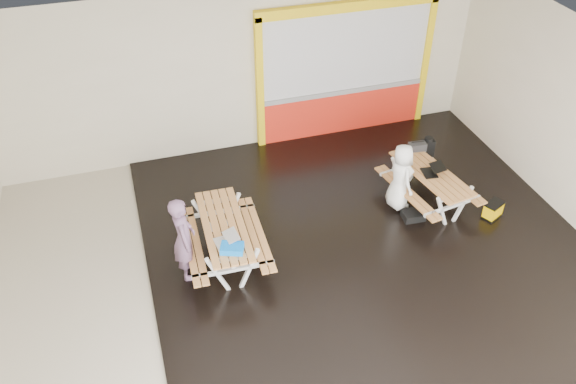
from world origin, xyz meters
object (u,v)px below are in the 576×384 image
object	(u,v)px
person_right	(401,176)
picnic_table_left	(224,233)
laptop_left	(226,241)
dark_case	(413,215)
picnic_table_right	(430,180)
toolbox	(417,147)
laptop_right	(432,171)
fluke_bag	(493,210)
blue_pouch	(232,248)
person_left	(184,238)
backpack	(428,147)

from	to	relation	value
person_right	picnic_table_left	bearing A→B (deg)	93.68
laptop_left	dark_case	world-z (taller)	laptop_left
picnic_table_right	dark_case	size ratio (longest dim) A/B	5.08
toolbox	dark_case	distance (m)	1.44
picnic_table_right	laptop_right	distance (m)	0.22
picnic_table_left	fluke_bag	world-z (taller)	picnic_table_left
laptop_right	dark_case	xyz separation A→B (m)	(-0.47, -0.36, -0.66)
blue_pouch	dark_case	xyz separation A→B (m)	(3.51, 0.63, -0.70)
person_right	fluke_bag	size ratio (longest dim) A/B	3.00
picnic_table_left	toolbox	size ratio (longest dim) A/B	5.58
picnic_table_left	dark_case	xyz separation A→B (m)	(3.51, -0.01, -0.47)
fluke_bag	person_right	bearing A→B (deg)	153.50
blue_pouch	fluke_bag	distance (m)	4.97
laptop_right	fluke_bag	size ratio (longest dim) A/B	0.98
dark_case	laptop_right	bearing A→B (deg)	37.12
picnic_table_left	laptop_right	world-z (taller)	laptop_right
laptop_right	toolbox	distance (m)	0.78
person_left	fluke_bag	size ratio (longest dim) A/B	3.52
backpack	fluke_bag	distance (m)	1.79
person_right	toolbox	world-z (taller)	person_right
backpack	picnic_table_left	bearing A→B (deg)	-164.23
blue_pouch	toolbox	distance (m)	4.44
person_left	fluke_bag	bearing A→B (deg)	-88.87
dark_case	picnic_table_left	bearing A→B (deg)	179.76
person_left	blue_pouch	distance (m)	0.82
picnic_table_left	person_right	distance (m)	3.38
toolbox	picnic_table_left	bearing A→B (deg)	-164.58
picnic_table_right	toolbox	world-z (taller)	toolbox
picnic_table_left	laptop_right	distance (m)	4.00
dark_case	person_right	bearing A→B (deg)	110.85
fluke_bag	backpack	bearing A→B (deg)	108.48
laptop_right	backpack	world-z (taller)	laptop_right
person_right	laptop_left	size ratio (longest dim) A/B	3.29
picnic_table_right	laptop_left	world-z (taller)	laptop_left
person_left	laptop_left	xyz separation A→B (m)	(0.62, -0.26, 0.01)
laptop_left	blue_pouch	xyz separation A→B (m)	(0.05, -0.20, 0.00)
toolbox	fluke_bag	distance (m)	1.85
picnic_table_left	blue_pouch	world-z (taller)	blue_pouch
picnic_table_left	person_left	xyz separation A→B (m)	(-0.68, -0.18, 0.22)
person_right	backpack	world-z (taller)	person_right
picnic_table_left	laptop_left	world-z (taller)	laptop_left
blue_pouch	backpack	size ratio (longest dim) A/B	0.84
person_left	backpack	size ratio (longest dim) A/B	3.66
person_left	laptop_right	distance (m)	4.69
person_left	dark_case	size ratio (longest dim) A/B	3.89
picnic_table_left	laptop_right	xyz separation A→B (m)	(3.98, 0.34, 0.19)
person_left	laptop_left	world-z (taller)	person_left
laptop_left	fluke_bag	xyz separation A→B (m)	(4.98, 0.04, -0.62)
laptop_left	blue_pouch	world-z (taller)	laptop_left
person_left	blue_pouch	world-z (taller)	person_left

